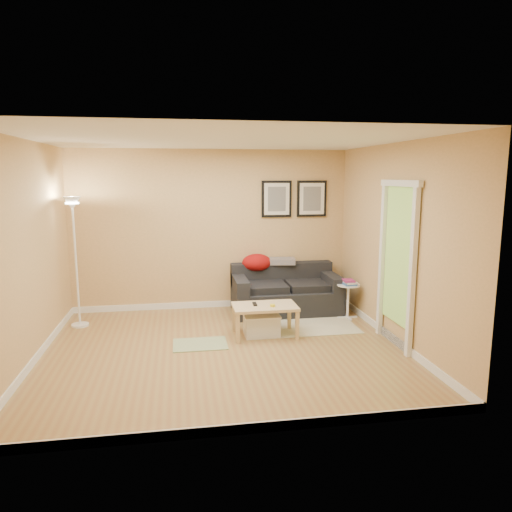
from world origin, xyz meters
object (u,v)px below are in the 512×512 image
coffee_table (265,320)px  side_table (348,301)px  sofa (286,289)px  book_stack (349,282)px  floor_lamp (76,266)px  storage_bin (262,325)px

coffee_table → side_table: bearing=32.5°
sofa → book_stack: (0.87, -0.51, 0.20)m
floor_lamp → book_stack: bearing=-4.0°
coffee_table → side_table: size_ratio=1.63×
sofa → coffee_table: (-0.55, -1.09, -0.16)m
side_table → book_stack: (0.01, -0.01, 0.31)m
storage_bin → sofa: bearing=61.1°
coffee_table → floor_lamp: 2.83m
coffee_table → sofa: bearing=73.0°
sofa → side_table: size_ratio=3.18×
sofa → floor_lamp: floor_lamp is taller
coffee_table → floor_lamp: floor_lamp is taller
sofa → coffee_table: bearing=-116.8°
sofa → storage_bin: 1.24m
sofa → coffee_table: sofa is taller
floor_lamp → coffee_table: bearing=-18.3°
storage_bin → coffee_table: bearing=-30.5°
coffee_table → storage_bin: coffee_table is taller
side_table → coffee_table: bearing=-157.3°
book_stack → storage_bin: bearing=-174.5°
storage_bin → side_table: bearing=21.4°
book_stack → floor_lamp: floor_lamp is taller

